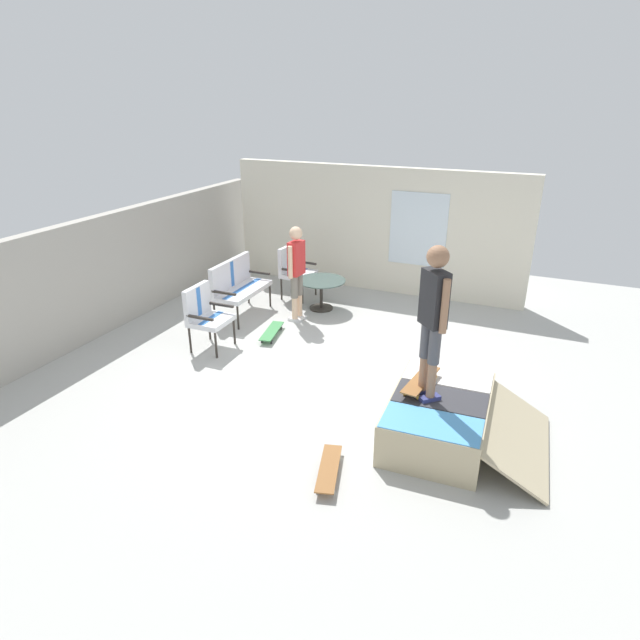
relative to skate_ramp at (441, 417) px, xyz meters
name	(u,v)px	position (x,y,z in m)	size (l,w,h in m)	color
ground_plane	(322,375)	(0.88, 1.90, -0.31)	(12.00, 12.00, 0.10)	#B2B2AD
back_wall_cinderblock	(102,275)	(0.88, 5.90, 0.70)	(9.00, 0.20, 1.94)	#ADA89E
house_facade	(375,230)	(4.68, 2.39, 0.97)	(0.23, 6.00, 2.47)	silver
skate_ramp	(441,417)	(0.00, 0.00, 0.00)	(1.74, 1.85, 0.53)	tan
patio_bench	(237,283)	(2.31, 4.20, 0.35)	(1.26, 0.56, 1.02)	#2D2823
patio_chair_near_house	(293,267)	(3.58, 3.69, 0.35)	(0.66, 0.59, 1.02)	#2D2823
patio_chair_by_wall	(204,312)	(0.93, 3.93, 0.35)	(0.63, 0.56, 1.02)	#2D2823
patio_table	(321,288)	(3.18, 2.92, 0.14)	(0.90, 0.90, 0.57)	#2D2823
person_watching	(296,267)	(2.53, 3.11, 0.72)	(0.48, 0.26, 1.69)	silver
person_skater	(433,312)	(-0.05, 0.20, 1.32)	(0.37, 0.37, 1.79)	navy
skateboard_by_bench	(272,331)	(1.71, 3.18, -0.18)	(0.82, 0.35, 0.10)	#3F8C4C
skateboard_spare	(329,469)	(-1.18, 0.93, -0.18)	(0.82, 0.41, 0.10)	brown
skateboard_on_ramp	(421,380)	(0.14, 0.31, 0.35)	(0.82, 0.30, 0.10)	brown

